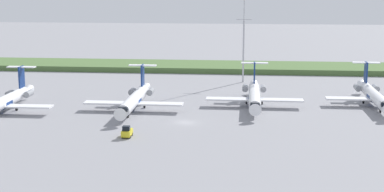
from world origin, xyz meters
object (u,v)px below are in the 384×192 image
object	(u,v)px
regional_jet_third	(254,95)
baggage_tug	(127,132)
regional_jet_second	(135,99)
antenna_mast	(244,43)
regional_jet_nearest	(5,101)
regional_jet_fourth	(373,95)

from	to	relation	value
regional_jet_third	baggage_tug	size ratio (longest dim) A/B	9.69
regional_jet_second	antenna_mast	bearing A→B (deg)	58.12
regional_jet_nearest	antenna_mast	size ratio (longest dim) A/B	1.11
baggage_tug	regional_jet_second	bearing A→B (deg)	97.39
regional_jet_second	antenna_mast	size ratio (longest dim) A/B	1.11
antenna_mast	regional_jet_nearest	bearing A→B (deg)	-139.91
regional_jet_third	antenna_mast	xyz separation A→B (m)	(-3.04, 32.48, 9.01)
baggage_tug	regional_jet_fourth	bearing A→B (deg)	32.69
regional_jet_second	regional_jet_fourth	size ratio (longest dim) A/B	1.00
regional_jet_nearest	antenna_mast	world-z (taller)	antenna_mast
regional_jet_nearest	antenna_mast	bearing A→B (deg)	40.09
antenna_mast	baggage_tug	bearing A→B (deg)	-108.77
antenna_mast	baggage_tug	xyz separation A→B (m)	(-21.44, -63.07, -10.54)
regional_jet_second	regional_jet_third	size ratio (longest dim) A/B	1.00
regional_jet_second	regional_jet_fourth	distance (m)	56.79
regional_jet_second	baggage_tug	xyz separation A→B (m)	(3.07, -23.68, -1.53)
regional_jet_fourth	antenna_mast	size ratio (longest dim) A/B	1.11
antenna_mast	baggage_tug	size ratio (longest dim) A/B	8.75
regional_jet_third	regional_jet_fourth	size ratio (longest dim) A/B	1.00
regional_jet_third	baggage_tug	world-z (taller)	regional_jet_third
regional_jet_second	regional_jet_third	distance (m)	28.40
regional_jet_nearest	baggage_tug	distance (m)	36.71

